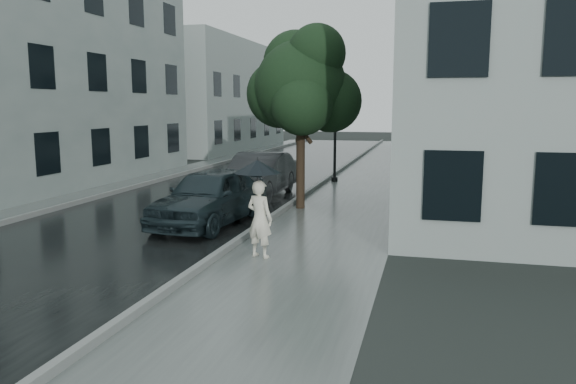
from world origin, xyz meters
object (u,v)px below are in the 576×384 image
(pedestrian, at_px, (260,219))
(car_near, at_px, (210,196))
(lamp_post, at_px, (332,111))
(car_far, at_px, (259,175))
(street_tree, at_px, (302,85))

(pedestrian, bearing_deg, car_near, -32.03)
(lamp_post, height_order, car_far, lamp_post)
(pedestrian, distance_m, street_tree, 6.84)
(pedestrian, relative_size, car_near, 0.36)
(street_tree, height_order, car_near, street_tree)
(pedestrian, relative_size, lamp_post, 0.32)
(car_near, xyz_separation_m, car_far, (-0.14, 4.95, 0.00))
(pedestrian, bearing_deg, lamp_post, -67.79)
(pedestrian, height_order, lamp_post, lamp_post)
(street_tree, bearing_deg, lamp_post, 91.35)
(lamp_post, relative_size, car_far, 1.11)
(pedestrian, distance_m, car_far, 8.24)
(pedestrian, xyz_separation_m, street_tree, (-0.49, 6.11, 3.05))
(pedestrian, xyz_separation_m, car_far, (-2.47, 7.86, -0.06))
(lamp_post, xyz_separation_m, car_far, (-1.83, -4.69, -2.25))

